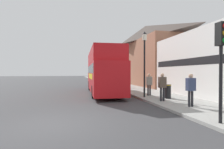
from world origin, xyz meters
TOP-DOWN VIEW (x-y plane):
  - ground_plane at (0.00, 21.00)m, footprint 144.00×144.00m
  - sidewalk at (7.37, 18.00)m, footprint 3.88×108.00m
  - brick_terrace_rear at (12.31, 20.15)m, footprint 6.00×19.18m
  - tour_bus at (3.42, 9.63)m, footprint 2.93×10.52m
  - parked_car_ahead_of_bus at (4.26, 18.05)m, footprint 2.00×4.16m
  - pedestrian_nearest at (6.84, 1.42)m, footprint 0.47×0.26m
  - pedestrian_second at (6.27, 3.44)m, footprint 0.47×0.26m
  - pedestrian_third at (6.59, 6.15)m, footprint 0.46×0.25m
  - traffic_signal at (5.92, -1.51)m, footprint 0.28×0.42m
  - lamp_post_nearest at (5.89, 5.46)m, footprint 0.35×0.35m
  - lamp_post_second at (5.86, 15.35)m, footprint 0.35×0.35m
  - lamp_post_third at (5.82, 25.24)m, footprint 0.35×0.35m
  - litter_bin at (7.24, 4.42)m, footprint 0.48×0.48m

SIDE VIEW (x-z plane):
  - ground_plane at x=0.00m, z-range 0.00..0.00m
  - sidewalk at x=7.37m, z-range 0.00..0.14m
  - litter_bin at x=7.24m, z-range 0.17..1.16m
  - parked_car_ahead_of_bus at x=4.26m, z-range -0.05..1.52m
  - pedestrian_third at x=6.59m, z-range 0.32..2.07m
  - pedestrian_nearest at x=6.84m, z-range 0.32..2.11m
  - pedestrian_second at x=6.27m, z-range 0.32..2.13m
  - tour_bus at x=3.42m, z-range -0.19..3.80m
  - traffic_signal at x=5.92m, z-range 1.00..4.68m
  - lamp_post_second at x=5.86m, z-range 1.01..5.52m
  - lamp_post_third at x=5.82m, z-range 1.02..5.62m
  - lamp_post_nearest at x=5.89m, z-range 1.06..5.98m
  - brick_terrace_rear at x=12.31m, z-range 0.00..9.66m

